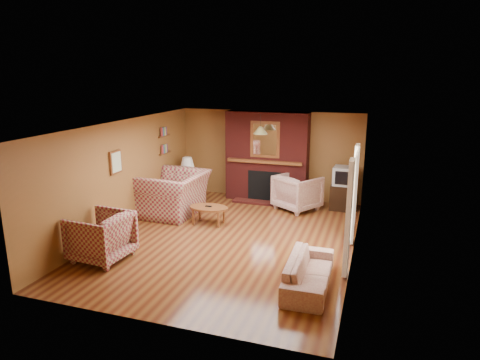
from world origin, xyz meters
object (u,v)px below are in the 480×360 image
(fireplace, at_px, (267,157))
(tv_stand, at_px, (343,197))
(plaid_loveseat, at_px, (174,194))
(floral_armchair, at_px, (298,192))
(plaid_armchair, at_px, (101,236))
(crt_tv, at_px, (344,176))
(side_table, at_px, (188,189))
(coffee_table, at_px, (209,209))
(floral_sofa, at_px, (309,272))
(table_lamp, at_px, (187,167))

(fireplace, distance_m, tv_stand, 2.23)
(plaid_loveseat, bearing_deg, floral_armchair, 116.40)
(fireplace, height_order, tv_stand, fireplace)
(plaid_armchair, xyz_separation_m, crt_tv, (4.00, 4.47, 0.42))
(fireplace, bearing_deg, side_table, -165.71)
(floral_armchair, height_order, side_table, floral_armchair)
(plaid_armchair, xyz_separation_m, side_table, (-0.15, 4.13, -0.19))
(fireplace, distance_m, coffee_table, 2.53)
(floral_sofa, distance_m, table_lamp, 5.66)
(floral_armchair, height_order, crt_tv, crt_tv)
(plaid_loveseat, xyz_separation_m, floral_armchair, (2.81, 1.31, -0.07))
(coffee_table, xyz_separation_m, table_lamp, (-1.33, 1.73, 0.52))
(floral_sofa, xyz_separation_m, floral_armchair, (-0.94, 3.94, 0.20))
(fireplace, height_order, side_table, fireplace)
(table_lamp, bearing_deg, tv_stand, 4.82)
(fireplace, bearing_deg, tv_stand, -5.15)
(fireplace, distance_m, plaid_armchair, 5.11)
(plaid_loveseat, height_order, tv_stand, plaid_loveseat)
(fireplace, distance_m, table_lamp, 2.19)
(plaid_loveseat, distance_m, floral_sofa, 4.59)
(fireplace, distance_m, floral_sofa, 4.97)
(plaid_armchair, height_order, coffee_table, plaid_armchair)
(plaid_loveseat, height_order, side_table, plaid_loveseat)
(floral_sofa, bearing_deg, side_table, 44.08)
(floral_sofa, distance_m, side_table, 5.63)
(plaid_armchair, xyz_separation_m, coffee_table, (1.18, 2.40, -0.09))
(plaid_loveseat, xyz_separation_m, coffee_table, (1.08, -0.40, -0.15))
(plaid_loveseat, xyz_separation_m, table_lamp, (-0.25, 1.33, 0.36))
(coffee_table, bearing_deg, table_lamp, 127.47)
(fireplace, relative_size, crt_tv, 4.54)
(side_table, height_order, tv_stand, tv_stand)
(plaid_armchair, bearing_deg, coffee_table, 158.20)
(side_table, height_order, table_lamp, table_lamp)
(plaid_armchair, bearing_deg, floral_sofa, 96.85)
(floral_armchair, relative_size, side_table, 1.85)
(plaid_armchair, xyz_separation_m, floral_armchair, (2.91, 4.11, -0.00))
(table_lamp, height_order, crt_tv, table_lamp)
(coffee_table, bearing_deg, crt_tv, 36.28)
(plaid_armchair, bearing_deg, floral_armchair, 149.05)
(plaid_armchair, relative_size, crt_tv, 1.88)
(floral_sofa, relative_size, floral_armchair, 1.72)
(plaid_loveseat, relative_size, side_table, 3.00)
(plaid_loveseat, height_order, floral_sofa, plaid_loveseat)
(fireplace, xyz_separation_m, floral_armchair, (0.96, -0.55, -0.73))
(plaid_armchair, relative_size, floral_sofa, 0.59)
(crt_tv, bearing_deg, plaid_loveseat, -156.82)
(plaid_armchair, distance_m, side_table, 4.13)
(table_lamp, bearing_deg, plaid_loveseat, -79.32)
(crt_tv, bearing_deg, coffee_table, -143.72)
(coffee_table, xyz_separation_m, crt_tv, (2.82, 2.07, 0.51))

